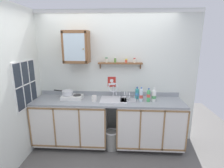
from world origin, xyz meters
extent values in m
plane|color=#565451|center=(0.00, 0.00, 0.00)|extent=(5.81, 5.81, 0.00)
cube|color=silver|center=(0.00, 0.71, 1.29)|extent=(3.41, 0.05, 2.57)
cube|color=white|center=(0.00, 0.68, 2.52)|extent=(3.41, 0.02, 0.05)
cube|color=silver|center=(-1.43, -0.26, 1.29)|extent=(0.05, 3.48, 2.57)
cube|color=black|center=(-0.70, 0.41, 0.04)|extent=(1.33, 0.55, 0.08)
cube|color=silver|center=(-0.70, 0.38, 0.49)|extent=(1.36, 0.61, 0.82)
cube|color=#997047|center=(-0.70, 0.07, 0.86)|extent=(1.36, 0.01, 0.03)
cube|color=#997047|center=(-0.70, 0.07, 0.13)|extent=(1.36, 0.01, 0.03)
cube|color=#997047|center=(-1.38, 0.07, 0.49)|extent=(0.02, 0.01, 0.76)
cube|color=#997047|center=(-0.93, 0.07, 0.49)|extent=(0.02, 0.01, 0.76)
cube|color=#997047|center=(-0.48, 0.07, 0.49)|extent=(0.02, 0.01, 0.76)
cube|color=#997047|center=(-0.03, 0.07, 0.49)|extent=(0.02, 0.01, 0.76)
cube|color=black|center=(0.78, 0.41, 0.04)|extent=(1.18, 0.55, 0.08)
cube|color=silver|center=(0.78, 0.38, 0.49)|extent=(1.20, 0.61, 0.82)
cube|color=#997047|center=(0.78, 0.07, 0.86)|extent=(1.20, 0.01, 0.03)
cube|color=#997047|center=(0.78, 0.07, 0.13)|extent=(1.20, 0.01, 0.03)
cube|color=#997047|center=(0.18, 0.07, 0.49)|extent=(0.02, 0.01, 0.76)
cube|color=#997047|center=(0.58, 0.07, 0.49)|extent=(0.02, 0.01, 0.76)
cube|color=#997047|center=(0.98, 0.07, 0.49)|extent=(0.02, 0.01, 0.76)
cube|color=#997047|center=(1.38, 0.07, 0.49)|extent=(0.02, 0.01, 0.76)
cube|color=gray|center=(0.00, 0.38, 0.92)|extent=(2.77, 0.64, 0.03)
cube|color=gray|center=(0.00, 0.67, 0.97)|extent=(2.77, 0.02, 0.08)
cube|color=silver|center=(0.10, 0.40, 0.94)|extent=(0.48, 0.43, 0.01)
cube|color=slate|center=(0.10, 0.40, 0.83)|extent=(0.41, 0.35, 0.01)
cube|color=slate|center=(0.10, 0.58, 0.88)|extent=(0.41, 0.01, 0.10)
cube|color=slate|center=(0.10, 0.22, 0.88)|extent=(0.41, 0.01, 0.10)
cylinder|color=#4C4C51|center=(0.10, 0.40, 0.83)|extent=(0.04, 0.04, 0.01)
cylinder|color=silver|center=(0.09, 0.63, 0.94)|extent=(0.05, 0.05, 0.02)
cylinder|color=silver|center=(0.09, 0.63, 1.04)|extent=(0.02, 0.02, 0.18)
torus|color=silver|center=(0.09, 0.55, 1.13)|extent=(0.19, 0.02, 0.19)
cylinder|color=silver|center=(0.15, 0.63, 0.98)|extent=(0.02, 0.02, 0.05)
cube|color=silver|center=(-0.68, 0.42, 0.96)|extent=(0.39, 0.26, 0.06)
cylinder|color=#2D2D2D|center=(-0.77, 0.44, 1.00)|extent=(0.15, 0.15, 0.01)
cylinder|color=#2D2D2D|center=(-0.59, 0.44, 1.00)|extent=(0.15, 0.15, 0.01)
cylinder|color=black|center=(-0.77, 0.30, 0.96)|extent=(0.03, 0.02, 0.03)
cylinder|color=black|center=(-0.59, 0.30, 0.96)|extent=(0.03, 0.02, 0.03)
cylinder|color=silver|center=(-0.77, 0.44, 1.04)|extent=(0.20, 0.20, 0.08)
torus|color=silver|center=(-0.77, 0.44, 1.08)|extent=(0.21, 0.21, 0.01)
cylinder|color=black|center=(-0.97, 0.49, 1.07)|extent=(0.20, 0.08, 0.02)
cylinder|color=#4CB266|center=(0.74, 0.34, 1.03)|extent=(0.06, 0.06, 0.20)
cone|color=#4CB266|center=(0.74, 0.34, 1.15)|extent=(0.06, 0.06, 0.03)
cylinder|color=#2D59B2|center=(0.74, 0.34, 1.17)|extent=(0.03, 0.03, 0.02)
cylinder|color=#D84C3F|center=(0.74, 0.34, 1.04)|extent=(0.06, 0.06, 0.06)
cylinder|color=silver|center=(0.61, 0.36, 1.04)|extent=(0.06, 0.06, 0.22)
cone|color=silver|center=(0.61, 0.36, 1.16)|extent=(0.06, 0.06, 0.03)
cylinder|color=#2D59B2|center=(0.61, 0.36, 1.18)|extent=(0.03, 0.03, 0.02)
cylinder|color=#D84C3F|center=(0.61, 0.36, 1.02)|extent=(0.06, 0.06, 0.06)
cylinder|color=white|center=(0.84, 0.37, 1.03)|extent=(0.08, 0.08, 0.20)
cone|color=white|center=(0.84, 0.37, 1.14)|extent=(0.07, 0.07, 0.04)
cylinder|color=white|center=(0.84, 0.37, 1.17)|extent=(0.04, 0.04, 0.02)
cylinder|color=#4C9959|center=(0.84, 0.37, 1.01)|extent=(0.08, 0.08, 0.05)
cylinder|color=teal|center=(0.55, 0.48, 1.02)|extent=(0.07, 0.07, 0.18)
cone|color=teal|center=(0.55, 0.48, 1.13)|extent=(0.07, 0.07, 0.03)
cylinder|color=#2D59B2|center=(0.55, 0.48, 1.16)|extent=(0.03, 0.03, 0.02)
cylinder|color=#3F8CCC|center=(0.55, 0.48, 1.02)|extent=(0.07, 0.07, 0.05)
cube|color=#B2B2B7|center=(0.38, 0.38, 0.94)|extent=(0.30, 0.25, 0.01)
cylinder|color=#4C4F54|center=(0.24, 0.26, 1.00)|extent=(0.01, 0.01, 0.12)
cylinder|color=#4C4F54|center=(0.52, 0.26, 1.00)|extent=(0.01, 0.01, 0.12)
cylinder|color=#4C4F54|center=(0.24, 0.49, 1.00)|extent=(0.01, 0.01, 0.12)
cylinder|color=#4C4F54|center=(0.52, 0.49, 1.00)|extent=(0.01, 0.01, 0.12)
cylinder|color=#4C4F54|center=(0.38, 0.26, 1.06)|extent=(0.27, 0.01, 0.01)
cylinder|color=#4C4F54|center=(0.38, 0.49, 1.06)|extent=(0.27, 0.01, 0.01)
cylinder|color=white|center=(0.31, 0.38, 1.02)|extent=(0.01, 0.16, 0.16)
cylinder|color=white|center=(0.35, 0.38, 1.02)|extent=(0.01, 0.16, 0.16)
cylinder|color=white|center=(0.40, 0.38, 1.02)|extent=(0.01, 0.14, 0.14)
cylinder|color=white|center=(-0.24, 0.30, 0.98)|extent=(0.09, 0.09, 0.11)
torus|color=white|center=(-0.23, 0.35, 0.99)|extent=(0.03, 0.07, 0.07)
cube|color=brown|center=(-0.58, 0.53, 1.89)|extent=(0.46, 0.31, 0.58)
cube|color=silver|center=(-0.58, 0.36, 1.89)|extent=(0.37, 0.01, 0.47)
cube|color=brown|center=(-0.78, 0.36, 1.89)|extent=(0.04, 0.01, 0.54)
cube|color=brown|center=(-0.37, 0.36, 1.89)|extent=(0.04, 0.01, 0.54)
cube|color=brown|center=(-0.58, 0.36, 2.15)|extent=(0.43, 0.01, 0.05)
cube|color=brown|center=(-0.58, 0.36, 1.63)|extent=(0.43, 0.01, 0.05)
sphere|color=olive|center=(-0.42, 0.35, 1.86)|extent=(0.02, 0.02, 0.02)
cube|color=brown|center=(0.22, 0.61, 1.59)|extent=(0.84, 0.14, 0.02)
cube|color=brown|center=(-0.17, 0.67, 1.53)|extent=(0.02, 0.03, 0.10)
cube|color=brown|center=(0.61, 0.67, 1.53)|extent=(0.02, 0.03, 0.10)
cylinder|color=silver|center=(-0.04, 0.62, 1.64)|extent=(0.05, 0.05, 0.08)
cylinder|color=#33723F|center=(-0.04, 0.62, 1.69)|extent=(0.05, 0.05, 0.02)
cylinder|color=#598C3F|center=(0.13, 0.60, 1.65)|extent=(0.04, 0.04, 0.09)
cylinder|color=white|center=(0.13, 0.60, 1.70)|extent=(0.04, 0.04, 0.02)
cylinder|color=#CC4C33|center=(0.33, 0.61, 1.63)|extent=(0.04, 0.04, 0.06)
cylinder|color=yellow|center=(0.33, 0.61, 1.67)|extent=(0.05, 0.05, 0.02)
cylinder|color=silver|center=(0.49, 0.62, 1.64)|extent=(0.04, 0.04, 0.07)
cylinder|color=red|center=(0.49, 0.62, 1.68)|extent=(0.04, 0.04, 0.02)
cube|color=#B2261E|center=(0.05, 0.68, 1.21)|extent=(0.16, 0.01, 0.20)
cube|color=white|center=(0.05, 0.67, 1.16)|extent=(0.13, 0.00, 0.04)
cylinder|color=white|center=(0.05, 0.67, 1.23)|extent=(0.07, 0.00, 0.07)
cube|color=#262D38|center=(-1.39, 0.14, 1.28)|extent=(0.01, 0.62, 0.77)
cube|color=white|center=(-1.40, 0.14, 1.28)|extent=(0.02, 0.67, 0.81)
cube|color=white|center=(-1.39, 0.03, 1.28)|extent=(0.01, 0.02, 0.77)
cube|color=white|center=(-1.39, 0.25, 1.28)|extent=(0.01, 0.02, 0.77)
cube|color=white|center=(-1.39, 0.14, 1.28)|extent=(0.01, 0.62, 0.02)
cylinder|color=gray|center=(0.08, 0.24, 0.18)|extent=(0.23, 0.23, 0.36)
torus|color=white|center=(0.08, 0.24, 0.36)|extent=(0.26, 0.26, 0.02)
camera|label=1|loc=(0.25, -2.67, 2.00)|focal=27.82mm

